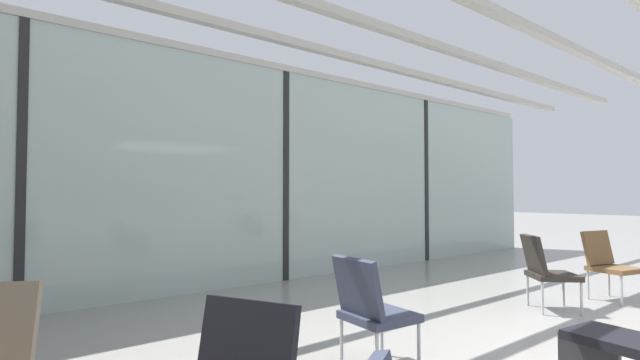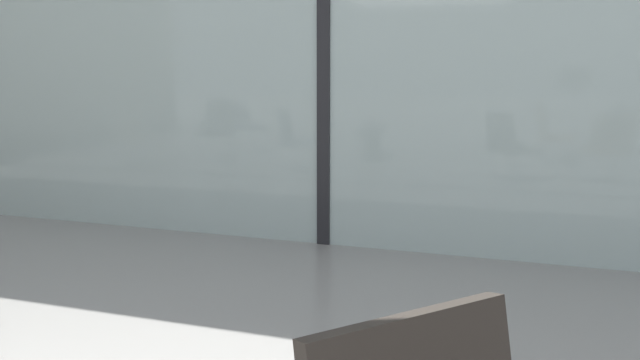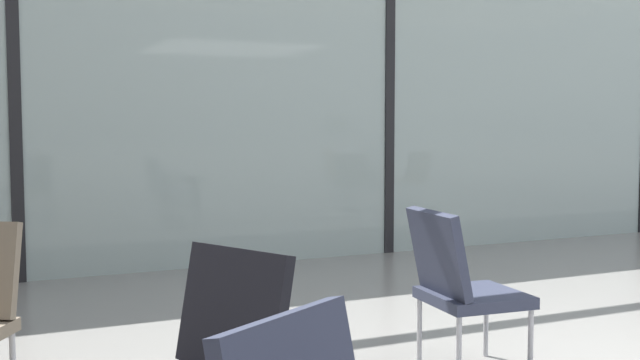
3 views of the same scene
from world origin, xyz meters
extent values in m
cube|color=#A3B7B2|center=(0.00, 5.20, 1.66)|extent=(14.00, 0.08, 3.32)
cube|color=black|center=(0.00, 5.20, 1.66)|extent=(0.10, 0.12, 3.32)
ellipsoid|color=silver|center=(1.73, 10.98, 1.97)|extent=(11.10, 3.94, 3.94)
sphere|color=gray|center=(-3.38, 10.98, 1.97)|extent=(2.17, 2.17, 2.17)
sphere|color=black|center=(-1.32, 9.17, 2.27)|extent=(0.28, 0.28, 0.28)
sphere|color=black|center=(-0.42, 9.17, 2.27)|extent=(0.28, 0.28, 0.28)
sphere|color=black|center=(0.48, 9.17, 2.27)|extent=(0.28, 0.28, 0.28)
sphere|color=black|center=(1.38, 9.17, 2.27)|extent=(0.28, 0.28, 0.28)
camera|label=1|loc=(-3.97, -0.73, 1.34)|focal=25.12mm
camera|label=2|loc=(1.39, 0.76, 1.33)|focal=33.63mm
camera|label=3|loc=(-3.81, -1.53, 1.32)|focal=42.71mm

